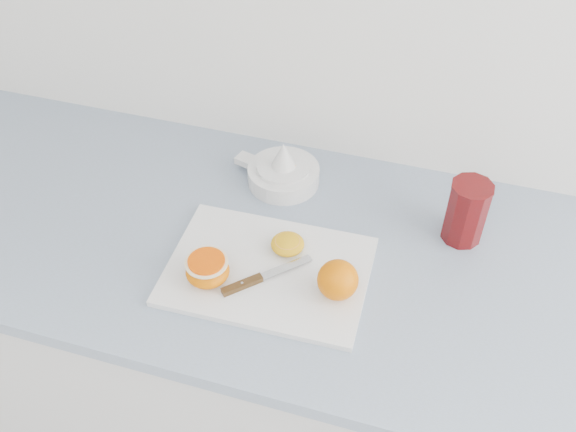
{
  "coord_description": "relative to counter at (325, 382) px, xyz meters",
  "views": [
    {
      "loc": [
        0.38,
        0.9,
        1.77
      ],
      "look_at": [
        0.13,
        1.7,
        0.96
      ],
      "focal_mm": 40.0,
      "sensor_mm": 36.0,
      "label": 1
    }
  ],
  "objects": [
    {
      "name": "citrus_juicer",
      "position": [
        -0.15,
        0.17,
        0.47
      ],
      "size": [
        0.19,
        0.15,
        0.1
      ],
      "color": "white",
      "rests_on": "counter"
    },
    {
      "name": "red_tumbler",
      "position": [
        0.22,
        0.12,
        0.5
      ],
      "size": [
        0.08,
        0.08,
        0.13
      ],
      "color": "#590B0C",
      "rests_on": "counter"
    },
    {
      "name": "cutting_board",
      "position": [
        -0.1,
        -0.08,
        0.45
      ],
      "size": [
        0.37,
        0.27,
        0.01
      ],
      "primitive_type": "cube",
      "rotation": [
        0.0,
        0.0,
        0.03
      ],
      "color": "silver",
      "rests_on": "counter"
    },
    {
      "name": "paring_knife",
      "position": [
        -0.12,
        -0.12,
        0.46
      ],
      "size": [
        0.13,
        0.13,
        0.01
      ],
      "color": "#472E0F",
      "rests_on": "cutting_board"
    },
    {
      "name": "counter",
      "position": [
        0.0,
        0.0,
        0.0
      ],
      "size": [
        2.36,
        0.64,
        0.89
      ],
      "color": "silver",
      "rests_on": "ground"
    },
    {
      "name": "squeezed_shell",
      "position": [
        -0.08,
        -0.02,
        0.47
      ],
      "size": [
        0.06,
        0.06,
        0.03
      ],
      "color": "orange",
      "rests_on": "cutting_board"
    },
    {
      "name": "half_orange",
      "position": [
        -0.2,
        -0.13,
        0.48
      ],
      "size": [
        0.08,
        0.08,
        0.05
      ],
      "color": "orange",
      "rests_on": "cutting_board"
    },
    {
      "name": "whole_orange",
      "position": [
        0.03,
        -0.1,
        0.49
      ],
      "size": [
        0.07,
        0.07,
        0.07
      ],
      "color": "orange",
      "rests_on": "cutting_board"
    }
  ]
}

